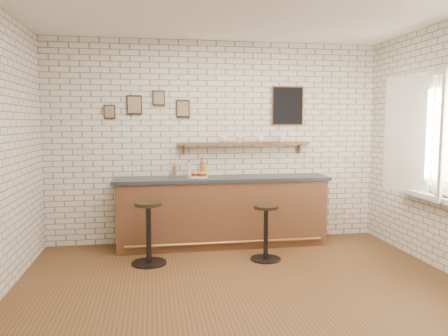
{
  "coord_description": "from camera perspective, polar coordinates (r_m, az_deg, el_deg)",
  "views": [
    {
      "loc": [
        -0.95,
        -4.5,
        1.8
      ],
      "look_at": [
        -0.06,
        0.9,
        1.23
      ],
      "focal_mm": 35.0,
      "sensor_mm": 36.0,
      "label": 1
    }
  ],
  "objects": [
    {
      "name": "shelf_cup_c",
      "position": [
        6.61,
        4.7,
        3.76
      ],
      "size": [
        0.14,
        0.14,
        0.09
      ],
      "primitive_type": "imported",
      "rotation": [
        0.0,
        0.0,
        1.82
      ],
      "color": "white",
      "rests_on": "wall_shelf"
    },
    {
      "name": "book_upper",
      "position": [
        5.68,
        26.74,
        -3.15
      ],
      "size": [
        0.19,
        0.24,
        0.02
      ],
      "primitive_type": "imported",
      "rotation": [
        0.0,
        0.0,
        0.08
      ],
      "color": "tan",
      "rests_on": "book_lower"
    },
    {
      "name": "bar_counter",
      "position": [
        6.41,
        -0.23,
        -5.65
      ],
      "size": [
        3.1,
        0.65,
        1.01
      ],
      "color": "brown",
      "rests_on": "ground"
    },
    {
      "name": "shelf_cup_a",
      "position": [
        6.49,
        -0.03,
        3.74
      ],
      "size": [
        0.14,
        0.14,
        0.09
      ],
      "primitive_type": "imported",
      "rotation": [
        0.0,
        0.0,
        0.3
      ],
      "color": "white",
      "rests_on": "wall_shelf"
    },
    {
      "name": "potato_chips",
      "position": [
        6.28,
        -3.63,
        -1.13
      ],
      "size": [
        0.25,
        0.18,
        0.0
      ],
      "color": "gold",
      "rests_on": "sandwich_plate"
    },
    {
      "name": "ground",
      "position": [
        4.94,
        2.52,
        -15.38
      ],
      "size": [
        5.0,
        5.0,
        0.0
      ],
      "primitive_type": "plane",
      "color": "brown",
      "rests_on": "ground"
    },
    {
      "name": "book_lower",
      "position": [
        5.69,
        26.69,
        -3.34
      ],
      "size": [
        0.25,
        0.29,
        0.02
      ],
      "primitive_type": "imported",
      "rotation": [
        0.0,
        0.0,
        0.38
      ],
      "color": "tan",
      "rests_on": "window_sill"
    },
    {
      "name": "bitters_bottle_amber",
      "position": [
        6.45,
        -2.9,
        -0.07
      ],
      "size": [
        0.07,
        0.07,
        0.27
      ],
      "color": "#A34E1A",
      "rests_on": "bar_counter"
    },
    {
      "name": "ciabatta_sandwich",
      "position": [
        6.28,
        -3.34,
        -0.8
      ],
      "size": [
        0.24,
        0.17,
        0.07
      ],
      "color": "tan",
      "rests_on": "sandwich_plate"
    },
    {
      "name": "wall_shelf",
      "position": [
        6.55,
        2.59,
        3.17
      ],
      "size": [
        2.0,
        0.18,
        0.18
      ],
      "color": "brown",
      "rests_on": "ground"
    },
    {
      "name": "shelf_cup_b",
      "position": [
        6.54,
        2.09,
        3.77
      ],
      "size": [
        0.14,
        0.14,
        0.09
      ],
      "primitive_type": "imported",
      "rotation": [
        0.0,
        0.0,
        0.92
      ],
      "color": "white",
      "rests_on": "wall_shelf"
    },
    {
      "name": "condiment_bottle_yellow",
      "position": [
        6.46,
        -2.3,
        -0.35
      ],
      "size": [
        0.06,
        0.06,
        0.18
      ],
      "color": "yellow",
      "rests_on": "bar_counter"
    },
    {
      "name": "shelf_cup_d",
      "position": [
        6.7,
        7.51,
        3.81
      ],
      "size": [
        0.14,
        0.14,
        0.1
      ],
      "primitive_type": "imported",
      "rotation": [
        0.0,
        0.0,
        0.31
      ],
      "color": "white",
      "rests_on": "wall_shelf"
    },
    {
      "name": "bitters_bottle_brown",
      "position": [
        6.42,
        -6.49,
        -0.4
      ],
      "size": [
        0.06,
        0.06,
        0.2
      ],
      "color": "brown",
      "rests_on": "bar_counter"
    },
    {
      "name": "bar_stool_left",
      "position": [
        5.67,
        -9.82,
        -8.1
      ],
      "size": [
        0.44,
        0.44,
        0.8
      ],
      "color": "black",
      "rests_on": "ground"
    },
    {
      "name": "sandwich_plate",
      "position": [
        6.28,
        -3.43,
        -1.19
      ],
      "size": [
        0.28,
        0.28,
        0.01
      ],
      "primitive_type": "cylinder",
      "color": "white",
      "rests_on": "bar_counter"
    },
    {
      "name": "bar_stool_right",
      "position": [
        5.79,
        5.49,
        -8.16
      ],
      "size": [
        0.4,
        0.4,
        0.72
      ],
      "color": "black",
      "rests_on": "ground"
    },
    {
      "name": "back_wall_decor",
      "position": [
        6.59,
        0.97,
        8.12
      ],
      "size": [
        2.96,
        0.02,
        0.56
      ],
      "color": "black",
      "rests_on": "ground"
    },
    {
      "name": "casement_window",
      "position": [
        5.84,
        25.28,
        3.94
      ],
      "size": [
        0.4,
        1.3,
        1.56
      ],
      "color": "white",
      "rests_on": "ground"
    },
    {
      "name": "window_sill",
      "position": [
        5.93,
        25.3,
        -3.33
      ],
      "size": [
        0.2,
        1.35,
        0.06
      ],
      "color": "white",
      "rests_on": "ground"
    },
    {
      "name": "bitters_bottle_white",
      "position": [
        6.43,
        -4.54,
        -0.28
      ],
      "size": [
        0.06,
        0.06,
        0.22
      ],
      "color": "silver",
      "rests_on": "bar_counter"
    }
  ]
}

